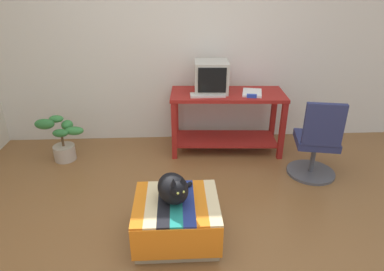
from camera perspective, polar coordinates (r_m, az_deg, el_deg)
ground_plane at (r=2.90m, az=-0.24°, el=-17.26°), size 14.00×14.00×0.00m
back_wall at (r=4.24m, az=-1.62°, el=16.24°), size 8.00×0.10×2.60m
desk at (r=4.05m, az=6.02°, el=4.08°), size 1.37×0.64×0.75m
tv_monitor at (r=3.95m, az=3.35°, el=10.02°), size 0.41×0.40×0.36m
keyboard at (r=3.83m, az=2.70°, el=6.99°), size 0.40×0.15×0.02m
book at (r=3.97m, az=10.33°, el=7.26°), size 0.28×0.34×0.03m
ottoman_with_blanket at (r=2.78m, az=-2.67°, el=-14.36°), size 0.68×0.62×0.36m
cat at (r=2.61m, az=-3.19°, el=-9.09°), size 0.33×0.40×0.28m
potted_plant at (r=4.17m, az=-21.44°, el=-0.70°), size 0.52×0.31×0.55m
office_chair at (r=3.73m, az=20.71°, el=-1.49°), size 0.52×0.52×0.89m
stapler at (r=3.83m, az=10.26°, el=6.73°), size 0.11×0.06×0.04m
pen at (r=4.09m, az=10.87°, el=7.61°), size 0.03×0.14×0.01m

